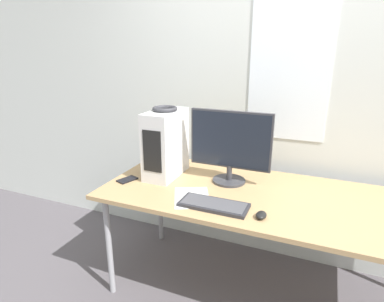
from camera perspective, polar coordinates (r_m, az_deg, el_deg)
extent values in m
cube|color=silver|center=(2.47, 17.64, 10.09)|extent=(8.00, 0.06, 2.70)
cube|color=white|center=(2.42, 17.23, 17.40)|extent=(0.56, 0.01, 1.32)
cube|color=tan|center=(2.08, 14.42, -8.20)|extent=(2.18, 0.89, 0.03)
cylinder|color=#99999E|center=(2.33, -14.53, -16.06)|extent=(0.04, 0.04, 0.74)
cylinder|color=#99999E|center=(2.85, -5.67, -8.87)|extent=(0.04, 0.04, 0.74)
cube|color=silver|center=(2.27, -4.68, 1.30)|extent=(0.19, 0.39, 0.47)
cube|color=black|center=(2.11, -7.11, -0.09)|extent=(0.13, 0.00, 0.28)
torus|color=#333338|center=(2.21, -4.84, 7.49)|extent=(0.17, 0.17, 0.03)
cylinder|color=#333338|center=(2.23, 6.58, -5.23)|extent=(0.22, 0.22, 0.02)
cylinder|color=#333338|center=(2.21, 6.64, -3.80)|extent=(0.04, 0.04, 0.10)
cube|color=#333338|center=(2.14, 6.86, 2.03)|extent=(0.55, 0.03, 0.39)
cube|color=black|center=(2.12, 6.74, 1.92)|extent=(0.53, 0.00, 0.36)
cube|color=#28282D|center=(1.89, 3.89, -9.54)|extent=(0.40, 0.17, 0.02)
cube|color=#47474C|center=(1.89, 3.90, -9.23)|extent=(0.37, 0.14, 0.00)
ellipsoid|color=black|center=(1.81, 12.21, -11.07)|extent=(0.06, 0.09, 0.03)
cube|color=black|center=(2.29, -11.43, -5.01)|extent=(0.12, 0.15, 0.01)
cube|color=white|center=(2.00, -0.03, -8.25)|extent=(0.32, 0.36, 0.00)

